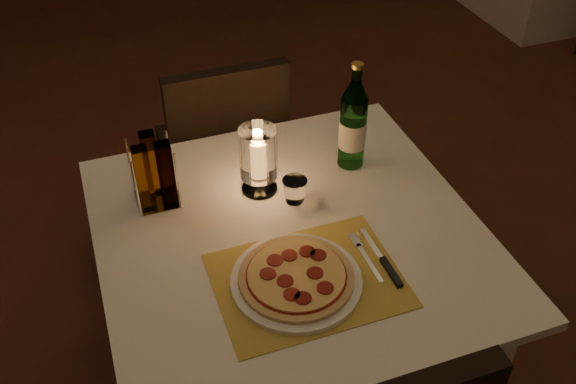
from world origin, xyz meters
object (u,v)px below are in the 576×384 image
object	(u,v)px
pizza	(296,276)
tumbler	(295,190)
chair_far	(224,143)
hurricane_candle	(258,155)
main_table	(290,320)
plate	(296,281)
water_bottle	(353,125)

from	to	relation	value
pizza	tumbler	size ratio (longest dim) A/B	3.98
pizza	tumbler	xyz separation A→B (m)	(0.10, 0.30, 0.01)
chair_far	hurricane_candle	world-z (taller)	hurricane_candle
pizza	tumbler	bearing A→B (deg)	70.73
main_table	chair_far	xyz separation A→B (m)	(0.00, 0.71, 0.18)
hurricane_candle	pizza	bearing A→B (deg)	-93.99
pizza	hurricane_candle	world-z (taller)	hurricane_candle
main_table	plate	size ratio (longest dim) A/B	3.12
pizza	tumbler	distance (m)	0.31
chair_far	plate	xyz separation A→B (m)	(-0.05, -0.89, 0.20)
plate	hurricane_candle	world-z (taller)	hurricane_candle
tumbler	plate	bearing A→B (deg)	-109.29
tumbler	hurricane_candle	distance (m)	0.14
pizza	hurricane_candle	size ratio (longest dim) A/B	1.38
main_table	tumbler	world-z (taller)	tumbler
main_table	pizza	bearing A→B (deg)	-105.48
main_table	chair_far	size ratio (longest dim) A/B	1.11
main_table	tumbler	distance (m)	0.42
main_table	pizza	xyz separation A→B (m)	(-0.05, -0.18, 0.39)
pizza	hurricane_candle	xyz separation A→B (m)	(0.03, 0.38, 0.09)
chair_far	plate	distance (m)	0.92
plate	hurricane_candle	distance (m)	0.39
main_table	water_bottle	xyz separation A→B (m)	(0.27, 0.22, 0.50)
plate	hurricane_candle	bearing A→B (deg)	85.99
main_table	tumbler	size ratio (longest dim) A/B	14.21
main_table	hurricane_candle	bearing A→B (deg)	96.83
pizza	chair_far	bearing A→B (deg)	86.81
pizza	water_bottle	xyz separation A→B (m)	(0.32, 0.40, 0.11)
chair_far	water_bottle	world-z (taller)	water_bottle
plate	water_bottle	world-z (taller)	water_bottle
plate	chair_far	bearing A→B (deg)	86.80
water_bottle	hurricane_candle	bearing A→B (deg)	-174.92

